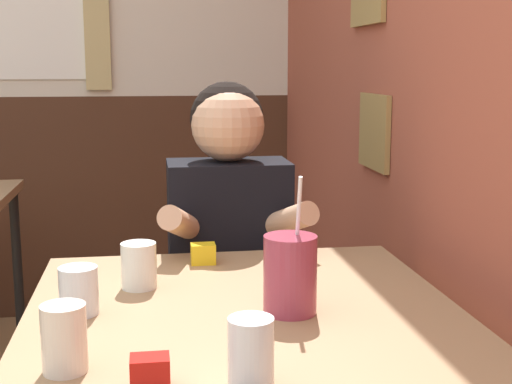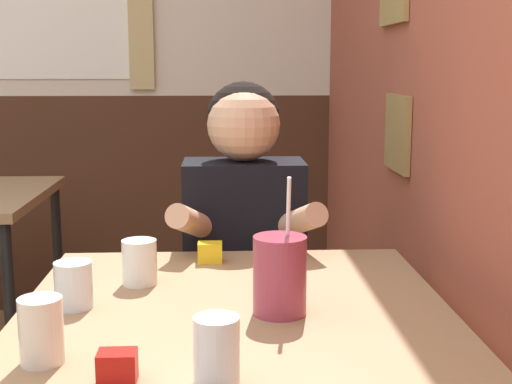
% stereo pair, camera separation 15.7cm
% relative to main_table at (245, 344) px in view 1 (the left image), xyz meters
% --- Properties ---
extents(brick_wall_right, '(0.08, 4.58, 2.70)m').
position_rel_main_table_xyz_m(brick_wall_right, '(0.55, 0.93, 0.65)').
color(brick_wall_right, '#9E4C38').
rests_on(brick_wall_right, ground_plane).
extents(back_wall, '(5.29, 0.09, 2.70)m').
position_rel_main_table_xyz_m(back_wall, '(-0.64, 2.24, 0.66)').
color(back_wall, beige).
rests_on(back_wall, ground_plane).
extents(main_table, '(0.87, 0.92, 0.77)m').
position_rel_main_table_xyz_m(main_table, '(0.00, 0.00, 0.00)').
color(main_table, '#93704C').
rests_on(main_table, ground_plane).
extents(person_seated, '(0.42, 0.41, 1.21)m').
position_rel_main_table_xyz_m(person_seated, '(0.04, 0.62, -0.06)').
color(person_seated, black).
rests_on(person_seated, ground_plane).
extents(cocktail_pitcher, '(0.11, 0.11, 0.28)m').
position_rel_main_table_xyz_m(cocktail_pitcher, '(0.09, -0.02, 0.15)').
color(cocktail_pitcher, '#99384C').
rests_on(cocktail_pitcher, main_table).
extents(glass_near_pitcher, '(0.07, 0.07, 0.11)m').
position_rel_main_table_xyz_m(glass_near_pitcher, '(-0.04, -0.33, 0.12)').
color(glass_near_pitcher, silver).
rests_on(glass_near_pitcher, main_table).
extents(glass_center, '(0.08, 0.08, 0.10)m').
position_rel_main_table_xyz_m(glass_center, '(-0.21, 0.18, 0.12)').
color(glass_center, silver).
rests_on(glass_center, main_table).
extents(glass_far_side, '(0.07, 0.07, 0.11)m').
position_rel_main_table_xyz_m(glass_far_side, '(-0.32, -0.24, 0.13)').
color(glass_far_side, silver).
rests_on(glass_far_side, main_table).
extents(glass_by_brick, '(0.08, 0.08, 0.10)m').
position_rel_main_table_xyz_m(glass_by_brick, '(-0.33, 0.03, 0.12)').
color(glass_by_brick, silver).
rests_on(glass_by_brick, main_table).
extents(condiment_ketchup, '(0.06, 0.04, 0.05)m').
position_rel_main_table_xyz_m(condiment_ketchup, '(-0.19, -0.32, 0.10)').
color(condiment_ketchup, '#B7140F').
rests_on(condiment_ketchup, main_table).
extents(condiment_mustard, '(0.06, 0.04, 0.05)m').
position_rel_main_table_xyz_m(condiment_mustard, '(-0.06, 0.36, 0.10)').
color(condiment_mustard, yellow).
rests_on(condiment_mustard, main_table).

